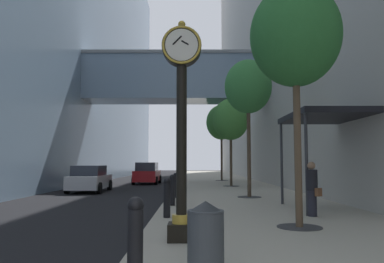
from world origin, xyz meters
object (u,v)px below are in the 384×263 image
bollard_nearest (137,240)px  bollard_third (169,197)px  pedestrian_walking (314,188)px  street_clock (183,117)px  bollard_fifth (178,184)px  street_tree_mid_near (250,87)px  street_tree_mid_far (232,120)px  car_silver_mid (92,179)px  car_red_near (149,173)px  trash_bin (207,238)px  street_tree_far (223,122)px  street_tree_near (297,37)px  bollard_fourth (174,189)px

bollard_nearest → bollard_third: bearing=90.0°
pedestrian_walking → street_clock: bearing=-137.5°
bollard_fifth → street_tree_mid_near: bearing=4.8°
street_tree_mid_far → car_silver_mid: street_tree_mid_far is taller
street_tree_mid_far → car_red_near: street_tree_mid_far is taller
bollard_third → trash_bin: bearing=-80.8°
trash_bin → car_red_near: car_red_near is taller
street_tree_far → trash_bin: size_ratio=6.44×
street_tree_mid_far → pedestrian_walking: (0.94, -14.33, -3.67)m
street_tree_mid_far → pedestrian_walking: 14.82m
pedestrian_walking → bollard_third: bearing=-176.8°
street_tree_far → car_red_near: 8.23m
bollard_third → street_tree_near: street_tree_near is taller
street_tree_far → car_red_near: bearing=-156.2°
bollard_fourth → street_tree_mid_near: (3.38, 3.37, 4.52)m
street_tree_far → trash_bin: bearing=-94.9°
bollard_nearest → street_tree_mid_near: 13.82m
street_clock → bollard_third: 3.82m
trash_bin → pedestrian_walking: (3.39, 5.93, 0.31)m
car_silver_mid → car_red_near: bearing=74.4°
bollard_nearest → street_clock: bearing=80.1°
street_tree_near → street_tree_mid_near: size_ratio=0.96×
street_tree_near → street_tree_far: size_ratio=0.91×
bollard_fourth → bollard_fifth: (0.00, 3.08, 0.00)m
bollard_fourth → street_tree_mid_far: street_tree_mid_far is taller
bollard_nearest → street_tree_far: 29.41m
street_tree_far → trash_bin: street_tree_far is taller
street_clock → street_tree_mid_near: street_tree_mid_near is taller
street_tree_near → trash_bin: size_ratio=5.88×
street_tree_far → pedestrian_walking: bearing=-87.6°
bollard_fifth → bollard_fourth: bearing=-90.0°
bollard_third → bollard_fourth: 3.08m
bollard_nearest → car_red_near: car_red_near is taller
bollard_nearest → trash_bin: size_ratio=1.10×
bollard_fourth → pedestrian_walking: size_ratio=0.71×
street_tree_mid_near → car_silver_mid: (-8.69, 4.90, -4.50)m
street_tree_near → car_silver_mid: (-8.69, 13.02, -4.19)m
bollard_fourth → street_tree_mid_far: 12.59m
bollard_nearest → car_silver_mid: bearing=106.9°
street_tree_mid_near → pedestrian_walking: (0.94, -6.21, -4.28)m
bollard_fourth → street_tree_far: (3.38, 19.60, 4.58)m
street_tree_far → car_silver_mid: 15.00m
bollard_nearest → car_silver_mid: 18.31m
bollard_fifth → street_tree_mid_near: 5.65m
street_tree_far → street_tree_mid_near: bearing=-90.0°
street_tree_mid_near → street_tree_far: (0.00, 16.24, 0.06)m
street_tree_near → car_silver_mid: street_tree_near is taller
street_tree_mid_near → bollard_third: bearing=-117.6°
bollard_fifth → street_tree_mid_near: street_tree_mid_near is taller
street_tree_near → street_tree_far: 24.36m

